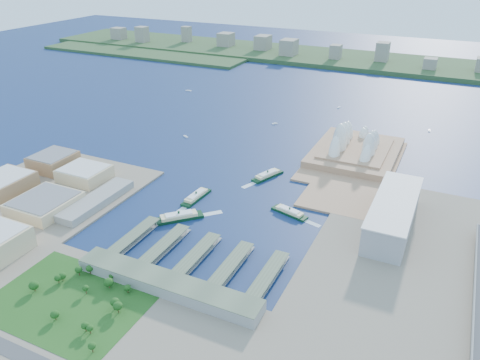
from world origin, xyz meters
The scene contains 22 objects.
ground centered at (0.00, 0.00, 0.00)m, with size 3000.00×3000.00×0.00m, color #101F4C.
west_land centered at (-250.00, -105.00, 1.50)m, with size 220.00×390.00×3.00m, color gray.
south_land centered at (0.00, -210.00, 1.50)m, with size 720.00×180.00×3.00m, color gray.
east_land centered at (240.00, -50.00, 1.50)m, with size 240.00×500.00×3.00m, color gray.
peninsula centered at (107.50, 260.00, 1.50)m, with size 135.00×220.00×3.00m, color #A47A5A.
far_shore centered at (0.00, 980.00, 6.00)m, with size 2200.00×260.00×12.00m, color #2D4926.
opera_house centered at (105.00, 280.00, 32.00)m, with size 134.00×180.00×58.00m, color white, non-canonical shape.
toaster_building centered at (195.00, 80.00, 20.50)m, with size 45.00×155.00×35.00m, color gray.
west_buildings centered at (-250.00, -70.00, 16.50)m, with size 200.00×280.00×27.00m, color #966F4B, non-canonical shape.
ferry_wharves centered at (14.00, -75.00, 4.65)m, with size 184.00×90.00×9.30m, color #4E5C45, non-canonical shape.
terminal_building centered at (15.00, -135.00, 9.00)m, with size 200.00×28.00×12.00m, color gray.
park centered at (-60.00, -190.00, 11.00)m, with size 150.00×110.00×16.00m, color #194714, non-canonical shape.
far_skyline centered at (0.00, 960.00, 39.50)m, with size 1900.00×140.00×55.00m, color gray, non-canonical shape.
ferry_a centered at (-56.76, 43.61, 5.23)m, with size 14.09×55.37×10.47m, color black, non-canonical shape.
ferry_b centered at (5.29, 147.06, 5.23)m, with size 14.08×55.31×10.46m, color black, non-canonical shape.
ferry_c centered at (-48.91, -12.61, 5.77)m, with size 15.55×61.07×11.55m, color black, non-canonical shape.
ferry_d centered at (71.77, 59.65, 4.72)m, with size 12.70×49.89×9.43m, color black, non-canonical shape.
boat_a centered at (-191.26, 235.70, 1.22)m, with size 3.17×12.69×2.45m, color white, non-canonical shape.
boat_b centered at (-71.28, 367.97, 1.45)m, with size 3.76×10.74×2.90m, color white, non-canonical shape.
boat_c centered at (202.46, 457.82, 1.34)m, with size 3.46×11.88×2.67m, color white, non-canonical shape.
boat_d centered at (-343.25, 496.53, 1.19)m, with size 3.08×14.10×2.38m, color white, non-canonical shape.
boat_e centered at (14.29, 522.30, 1.36)m, with size 3.52×11.06×2.72m, color white, non-canonical shape.
Camera 1 is at (237.48, -434.20, 306.38)m, focal length 35.00 mm.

